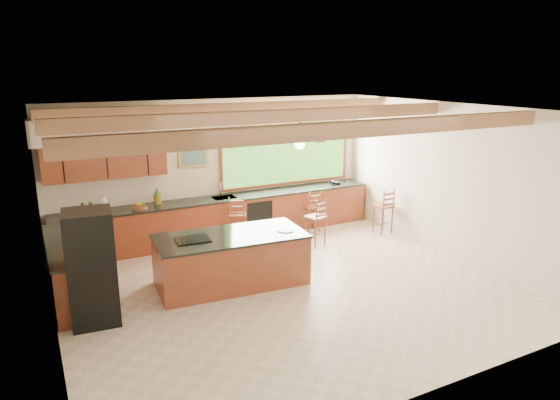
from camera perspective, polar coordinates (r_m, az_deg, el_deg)
ground at (r=8.64m, az=0.82°, el=-9.97°), size 7.20×7.20×0.00m
room_shell at (r=8.47m, az=-2.22°, el=5.23°), size 7.27×6.54×3.02m
counter_run at (r=10.36m, az=-9.81°, el=-3.14°), size 7.12×3.10×1.27m
island at (r=8.67m, az=-5.62°, el=-6.76°), size 2.62×1.38×0.90m
refrigerator at (r=7.72m, az=-20.70°, el=-7.24°), size 0.72×0.71×1.70m
bar_stool_a at (r=10.49m, az=-4.85°, el=-1.79°), size 0.50×0.51×1.07m
bar_stool_b at (r=10.39m, az=4.23°, el=-2.09°), size 0.45×0.45×1.02m
bar_stool_c at (r=11.31m, az=3.80°, el=-0.91°), size 0.37×0.37×0.94m
bar_stool_d at (r=11.39m, az=11.90°, el=-0.80°), size 0.39×0.39×1.04m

